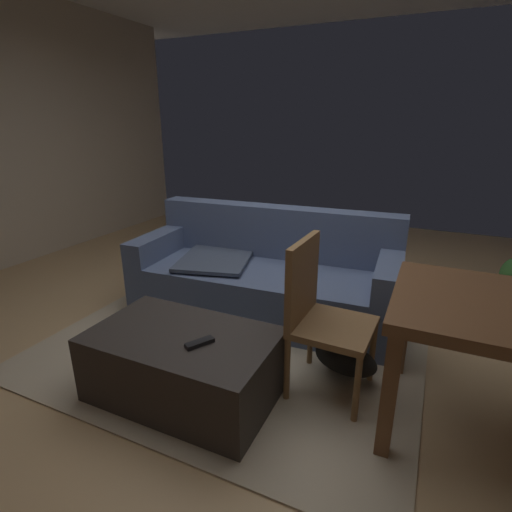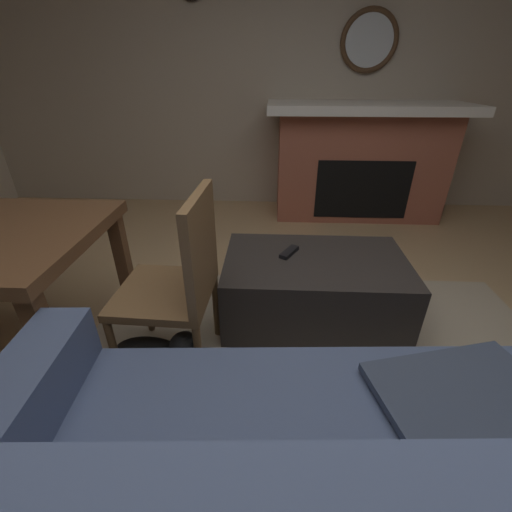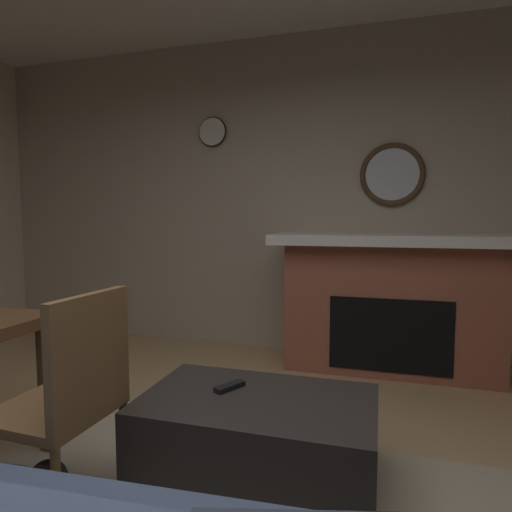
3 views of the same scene
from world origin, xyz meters
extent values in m
plane|color=tan|center=(0.00, 0.00, 0.00)|extent=(7.81, 7.81, 0.00)
cube|color=tan|center=(-0.17, -0.19, 0.01)|extent=(2.60, 2.00, 0.01)
cube|color=#4C5B7F|center=(-0.16, 0.38, 0.21)|extent=(2.17, 0.98, 0.42)
cube|color=#4C5B7F|center=(-0.18, 0.71, 0.64)|extent=(2.13, 0.32, 0.44)
cube|color=#4C5B7F|center=(0.81, 0.44, 0.52)|extent=(0.23, 0.86, 0.20)
cube|color=#4C5B7F|center=(-1.13, 0.32, 0.52)|extent=(0.23, 0.86, 0.20)
cube|color=#3D475B|center=(-0.59, 0.36, 0.45)|extent=(0.72, 0.84, 0.03)
cube|color=#2D2826|center=(-0.17, -0.76, 0.21)|extent=(1.06, 0.64, 0.41)
cube|color=black|center=(-0.01, -0.82, 0.42)|extent=(0.12, 0.16, 0.02)
cube|color=brown|center=(0.96, 0.01, 0.34)|extent=(0.07, 0.07, 0.68)
cube|color=brown|center=(0.96, -0.73, 0.34)|extent=(0.07, 0.07, 0.68)
cube|color=brown|center=(0.60, -0.36, 0.43)|extent=(0.46, 0.46, 0.04)
cube|color=brown|center=(0.40, -0.35, 0.69)|extent=(0.06, 0.44, 0.48)
cylinder|color=brown|center=(0.81, -0.17, 0.21)|extent=(0.04, 0.04, 0.41)
cylinder|color=brown|center=(0.79, -0.57, 0.21)|extent=(0.04, 0.04, 0.41)
cylinder|color=brown|center=(0.41, -0.15, 0.21)|extent=(0.04, 0.04, 0.41)
cylinder|color=brown|center=(0.39, -0.55, 0.21)|extent=(0.04, 0.04, 0.41)
ellipsoid|color=black|center=(0.66, -0.22, 0.15)|extent=(0.43, 0.26, 0.19)
sphere|color=black|center=(0.48, -0.19, 0.25)|extent=(0.14, 0.14, 0.14)
camera|label=1|loc=(1.03, -2.36, 1.56)|focal=27.58mm
camera|label=2|loc=(0.10, 0.95, 1.38)|focal=23.69mm
camera|label=3|loc=(-0.68, 1.05, 1.22)|focal=30.00mm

